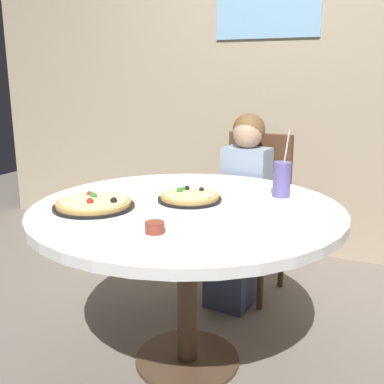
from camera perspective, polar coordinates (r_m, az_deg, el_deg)
The scene contains 10 objects.
ground_plane at distance 2.32m, azimuth -0.56°, elevation -19.81°, with size 8.00×8.00×0.00m, color slate.
wall_with_window at distance 3.49m, azimuth 11.71°, elevation 16.46°, with size 5.20×0.14×2.90m.
dining_table at distance 2.03m, azimuth -0.60°, elevation -4.05°, with size 1.33×1.33×0.75m.
chair_wooden at distance 2.86m, azimuth 7.36°, elevation -1.48°, with size 0.43×0.43×0.95m.
diner_child at distance 2.71m, azimuth 5.85°, elevation -3.33°, with size 0.28×0.42×1.08m.
pizza_veggie at distance 2.08m, azimuth -0.27°, elevation -0.61°, with size 0.28×0.28×0.05m.
pizza_cheese at distance 2.01m, azimuth -11.79°, elevation -1.43°, with size 0.34×0.34×0.05m.
soda_cup at distance 2.17m, azimuth 10.85°, elevation 1.54°, with size 0.08×0.08×0.31m.
sauce_bowl at distance 1.67m, azimuth -4.55°, elevation -4.30°, with size 0.07×0.07×0.04m, color brown.
plate_small at distance 2.33m, azimuth -6.94°, elevation 0.65°, with size 0.18×0.18×0.01m, color white.
Camera 1 is at (0.84, -1.73, 1.30)m, focal length 43.94 mm.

